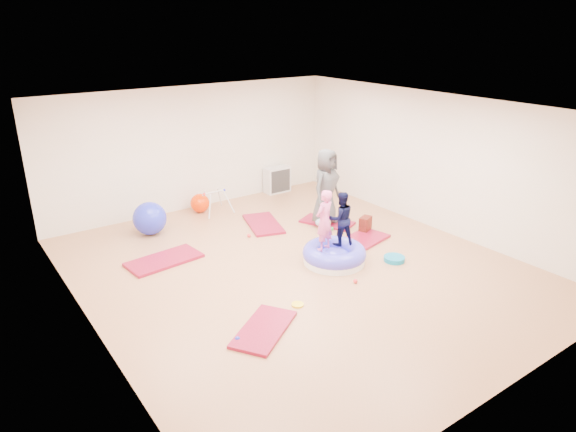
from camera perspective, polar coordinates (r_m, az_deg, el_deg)
room at (r=8.61m, az=1.16°, el=2.53°), size 7.01×8.01×2.81m
gym_mat_front_left at (r=7.44m, az=-2.70°, el=-12.45°), size 1.29×1.12×0.05m
gym_mat_mid_left at (r=9.65m, az=-13.60°, el=-4.78°), size 1.38×0.80×0.06m
gym_mat_center_back at (r=11.03m, az=-2.76°, el=-0.88°), size 0.97×1.38×0.05m
gym_mat_right at (r=10.27m, az=8.04°, el=-2.77°), size 1.37×0.90×0.05m
gym_mat_rear_right at (r=11.15m, az=4.37°, el=-0.68°), size 0.97×1.25×0.05m
inflatable_cushion at (r=9.35m, az=5.16°, el=-4.33°), size 1.16×1.16×0.36m
child_pink at (r=8.97m, az=4.05°, el=-0.21°), size 0.46×0.37×1.11m
child_navy at (r=9.23m, az=5.90°, el=0.00°), size 0.58×0.51×1.00m
adult_caregiver at (r=10.77m, az=4.25°, el=3.25°), size 0.92×0.74×1.62m
infant at (r=10.82m, az=3.96°, el=-0.64°), size 0.34×0.34×0.20m
ball_pit_balls at (r=9.59m, az=2.77°, el=-4.26°), size 4.56×3.08×0.08m
exercise_ball_blue at (r=10.82m, az=-15.11°, el=-0.26°), size 0.68×0.68×0.68m
exercise_ball_orange at (r=11.87m, az=-9.76°, el=1.42°), size 0.43×0.43×0.43m
infant_play_gym at (r=11.71m, az=-8.14°, el=1.92°), size 0.68×0.64×0.52m
cube_shelf at (r=13.07m, az=-1.19°, el=4.06°), size 0.65×0.32×0.65m
balance_disc at (r=9.59m, az=11.72°, el=-4.68°), size 0.38×0.38×0.08m
backpack at (r=10.71m, az=8.58°, el=-0.96°), size 0.34×0.28×0.33m
yellow_toy at (r=8.02m, az=1.08°, el=-9.81°), size 0.19×0.19×0.03m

